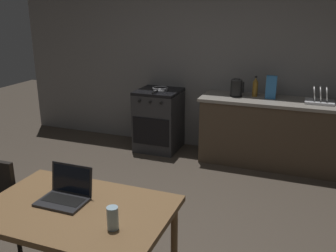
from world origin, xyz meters
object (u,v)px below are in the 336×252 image
at_px(dish_rack, 320,99).
at_px(electric_kettle, 236,88).
at_px(bottle_b, 255,87).
at_px(dining_table, 77,218).
at_px(frying_pan, 160,89).
at_px(cereal_box, 271,87).
at_px(stove_oven, 159,120).
at_px(laptop, 65,194).
at_px(drinking_glass, 113,218).

bearing_deg(dish_rack, electric_kettle, 180.00).
bearing_deg(bottle_b, dining_table, -103.03).
xyz_separation_m(frying_pan, bottle_b, (1.30, 0.11, 0.10)).
bearing_deg(dish_rack, bottle_b, 174.25).
distance_m(cereal_box, dish_rack, 0.60).
xyz_separation_m(stove_oven, electric_kettle, (1.10, 0.00, 0.55)).
bearing_deg(dining_table, bottle_b, 76.97).
xyz_separation_m(stove_oven, laptop, (0.50, -2.92, 0.36)).
distance_m(dining_table, frying_pan, 3.02).
bearing_deg(dish_rack, frying_pan, -179.18).
relative_size(electric_kettle, dish_rack, 0.69).
relative_size(dish_rack, bottle_b, 1.26).
xyz_separation_m(dish_rack, bottle_b, (-0.79, 0.08, 0.08)).
distance_m(stove_oven, laptop, 2.98).
bearing_deg(drinking_glass, stove_oven, 107.31).
bearing_deg(dish_rack, drinking_glass, -110.46).
bearing_deg(cereal_box, drinking_glass, -100.34).
distance_m(frying_pan, cereal_box, 1.51).
bearing_deg(electric_kettle, frying_pan, -178.38).
xyz_separation_m(stove_oven, drinking_glass, (0.97, -3.10, 0.38)).
distance_m(laptop, cereal_box, 3.13).
distance_m(laptop, bottle_b, 3.12).
relative_size(dining_table, frying_pan, 3.15).
distance_m(laptop, frying_pan, 2.93).
bearing_deg(bottle_b, laptop, -105.45).
bearing_deg(cereal_box, laptop, -109.39).
bearing_deg(dish_rack, laptop, -119.07).
distance_m(dining_table, drinking_glass, 0.39).
bearing_deg(frying_pan, dining_table, -78.66).
xyz_separation_m(cereal_box, bottle_b, (-0.21, 0.06, -0.02)).
height_order(stove_oven, dining_table, stove_oven).
height_order(stove_oven, cereal_box, cereal_box).
height_order(drinking_glass, bottle_b, bottle_b).
xyz_separation_m(electric_kettle, drinking_glass, (-0.13, -3.11, -0.17)).
distance_m(electric_kettle, cereal_box, 0.44).
bearing_deg(stove_oven, frying_pan, -40.84).
relative_size(electric_kettle, frying_pan, 0.59).
distance_m(drinking_glass, cereal_box, 3.18).
xyz_separation_m(stove_oven, cereal_box, (1.54, 0.02, 0.59)).
xyz_separation_m(stove_oven, dining_table, (0.62, -2.98, 0.23)).
relative_size(frying_pan, dish_rack, 1.16).
bearing_deg(cereal_box, electric_kettle, -177.39).
bearing_deg(drinking_glass, dish_rack, 69.54).
height_order(laptop, drinking_glass, laptop).
relative_size(stove_oven, cereal_box, 2.96).
bearing_deg(dining_table, drinking_glass, -20.21).
distance_m(laptop, dish_rack, 3.34).
relative_size(cereal_box, dish_rack, 0.88).
bearing_deg(dining_table, cereal_box, 73.05).
relative_size(dining_table, bottle_b, 4.60).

